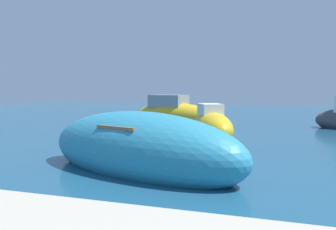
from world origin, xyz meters
The scene contains 3 objects.
moored_boat_0 centered at (-8.45, 8.97, 0.45)m, with size 3.07×4.06×1.75m.
moored_boat_2 centered at (-8.86, 1.91, 0.55)m, with size 6.56×4.12×1.98m.
moored_boat_5 centered at (-11.92, 14.35, 0.55)m, with size 6.04×3.37×2.07m.
Camera 1 is at (-5.25, -6.48, 2.12)m, focal length 38.40 mm.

